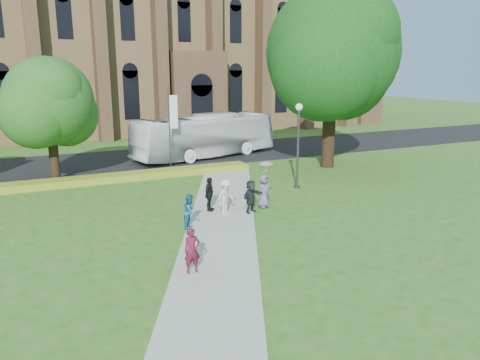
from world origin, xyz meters
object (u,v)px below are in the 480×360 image
large_tree (332,53)px  tour_coach (205,136)px  pedestrian_0 (192,250)px  streetlamp (298,136)px

large_tree → tour_coach: size_ratio=1.03×
large_tree → tour_coach: 12.17m
tour_coach → pedestrian_0: tour_coach is taller
streetlamp → tour_coach: 12.20m
large_tree → tour_coach: bearing=132.8°
tour_coach → pedestrian_0: 22.73m
streetlamp → tour_coach: bearing=96.9°
tour_coach → streetlamp: bearing=172.3°
streetlamp → tour_coach: size_ratio=0.41×
streetlamp → pedestrian_0: size_ratio=3.08×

